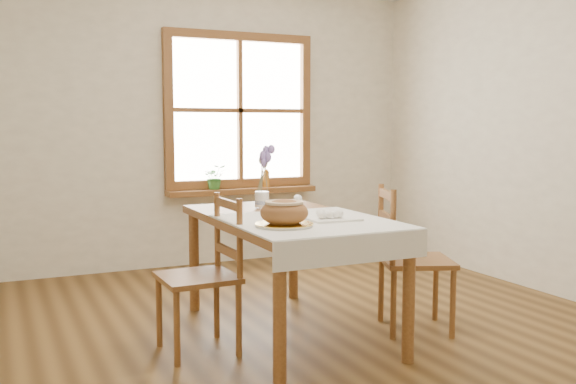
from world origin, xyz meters
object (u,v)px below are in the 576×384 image
at_px(dining_table, 288,229).
at_px(chair_right, 416,259).
at_px(chair_left, 197,275).
at_px(bread_plate, 284,225).
at_px(flower_vase, 262,201).

xyz_separation_m(dining_table, chair_right, (0.78, -0.28, -0.20)).
distance_m(chair_left, chair_right, 1.40).
distance_m(chair_left, bread_plate, 0.61).
relative_size(chair_right, flower_vase, 8.77).
xyz_separation_m(chair_left, flower_vase, (0.61, 0.49, 0.35)).
bearing_deg(dining_table, chair_left, -172.87).
xyz_separation_m(chair_left, bread_plate, (0.39, -0.35, 0.32)).
bearing_deg(bread_plate, flower_vase, 75.57).
height_order(dining_table, bread_plate, bread_plate).
bearing_deg(dining_table, flower_vase, 90.80).
bearing_deg(bread_plate, chair_right, 8.26).
bearing_deg(chair_right, chair_left, 103.36).
height_order(bread_plate, flower_vase, flower_vase).
bearing_deg(bread_plate, chair_left, 138.68).
xyz_separation_m(dining_table, chair_left, (-0.61, -0.08, -0.21)).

